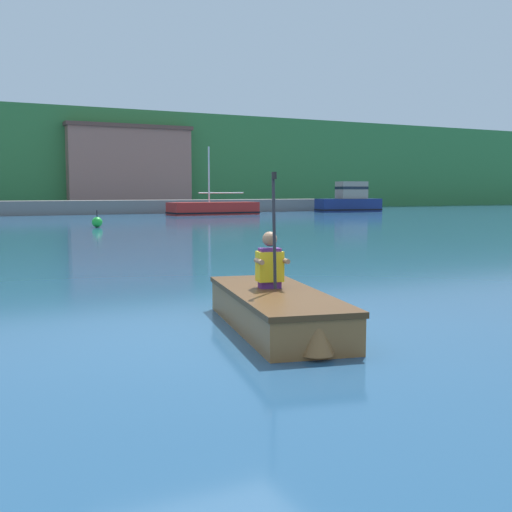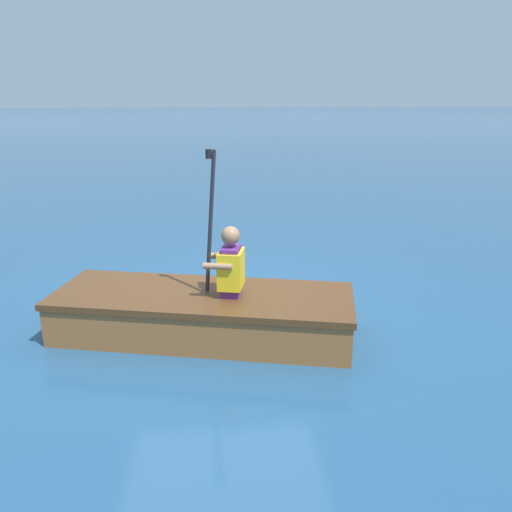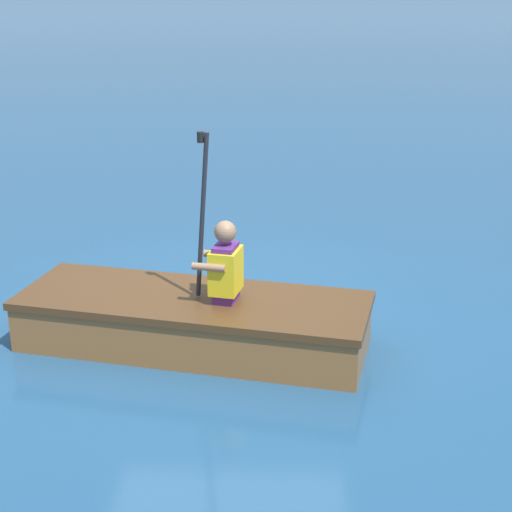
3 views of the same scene
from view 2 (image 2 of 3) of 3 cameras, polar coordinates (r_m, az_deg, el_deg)
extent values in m
plane|color=navy|center=(5.45, -3.91, -5.77)|extent=(300.00, 300.00, 0.00)
cube|color=#935B2D|center=(4.76, -6.05, -6.59)|extent=(1.49, 2.88, 0.42)
cube|color=#513219|center=(4.69, -6.12, -4.57)|extent=(1.53, 2.92, 0.06)
cube|color=#513219|center=(4.70, -6.11, -4.68)|extent=(1.24, 2.47, 0.02)
cone|color=#935B2D|center=(5.22, -20.30, -5.19)|extent=(0.39, 0.39, 0.38)
cube|color=#935B2D|center=(4.66, -3.64, -4.94)|extent=(0.89, 0.34, 0.03)
cube|color=#592672|center=(4.55, -2.86, -1.74)|extent=(0.27, 0.21, 0.46)
cube|color=yellow|center=(4.54, -2.87, -1.50)|extent=(0.33, 0.27, 0.34)
sphere|color=#997051|center=(4.45, -2.93, 2.34)|extent=(0.17, 0.17, 0.17)
cylinder|color=#997051|center=(4.67, -3.63, -0.02)|extent=(0.11, 0.27, 0.06)
cylinder|color=#997051|center=(4.39, -4.40, -1.18)|extent=(0.11, 0.27, 0.06)
cylinder|color=#232328|center=(4.46, -5.23, 3.73)|extent=(0.06, 0.14, 1.30)
cylinder|color=black|center=(4.35, -5.45, 11.55)|extent=(0.05, 0.05, 0.08)
camera|label=1|loc=(10.01, -44.28, 9.10)|focal=45.00mm
camera|label=3|loc=(1.59, 157.60, 7.89)|focal=55.00mm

